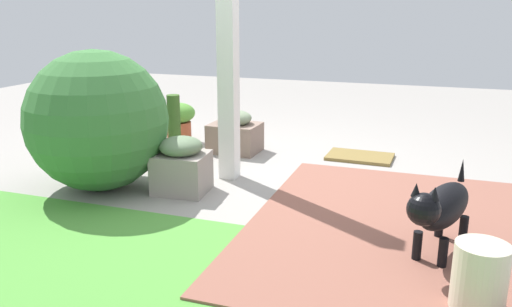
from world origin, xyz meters
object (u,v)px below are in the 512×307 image
Objects in this scene: stone_planter_nearest at (235,133)px; terracotta_pot_tall at (175,135)px; terracotta_pot_spiky at (123,126)px; terracotta_pot_broad at (179,119)px; porch_pillar at (228,32)px; ceramic_urn at (479,279)px; doormat at (360,157)px; dog at (441,207)px; stone_planter_mid at (182,165)px; round_shrub at (97,121)px.

terracotta_pot_tall is at bearing 38.26° from stone_planter_nearest.
terracotta_pot_broad is at bearing -120.44° from terracotta_pot_spiky.
stone_planter_nearest is (0.25, -0.76, -1.00)m from porch_pillar.
terracotta_pot_spiky reaches higher than stone_planter_nearest.
terracotta_pot_tall is 1.76× the size of ceramic_urn.
dog is at bearing 110.66° from doormat.
terracotta_pot_broad is 0.62m from terracotta_pot_tall.
terracotta_pot_spiky is at bearing -1.96° from terracotta_pot_tall.
round_shrub is at bearing 11.26° from stone_planter_mid.
ceramic_urn reaches higher than doormat.
doormat is (-2.24, -0.52, -0.24)m from terracotta_pot_spiky.
porch_pillar is 1.78m from doormat.
porch_pillar is 6.98× the size of ceramic_urn.
porch_pillar is at bearing 44.31° from doormat.
dog is at bearing 150.05° from porch_pillar.
ceramic_urn is at bearing 108.73° from dog.
round_shrub reaches higher than stone_planter_mid.
terracotta_pot_spiky is at bearing -24.89° from dog.
dog is at bearing 143.94° from terracotta_pot_broad.
terracotta_pot_broad is (0.97, -0.96, -0.95)m from porch_pillar.
terracotta_pot_spiky reaches higher than doormat.
stone_planter_mid is 1.29× the size of ceramic_urn.
porch_pillar is 1.27m from terracotta_pot_tall.
dog is at bearing -71.27° from ceramic_urn.
porch_pillar is at bearing 135.28° from terracotta_pot_broad.
stone_planter_nearest is 1.51m from round_shrub.
dog is at bearing 150.46° from terracotta_pot_tall.
stone_planter_nearest is 1.10m from terracotta_pot_spiky.
doormat is at bearing 179.21° from terracotta_pot_broad.
terracotta_pot_tall reaches higher than dog.
stone_planter_nearest is 0.65× the size of dog.
porch_pillar is 5.78× the size of terracotta_pot_broad.
stone_planter_mid is at bearing 50.05° from doormat.
terracotta_pot_broad is at bearing -85.60° from round_shrub.
stone_planter_mid is 1.38m from terracotta_pot_spiky.
doormat is at bearing -162.09° from terracotta_pot_tall.
porch_pillar is 3.94× the size of doormat.
porch_pillar is 1.10m from stone_planter_mid.
terracotta_pot_spiky is 3.26m from dog.
terracotta_pot_tall reaches higher than ceramic_urn.
round_shrub reaches higher than ceramic_urn.
dog is (-1.67, 0.96, -0.89)m from porch_pillar.
stone_planter_mid is 0.73× the size of terracotta_pot_tall.
round_shrub reaches higher than terracotta_pot_broad.
terracotta_pot_broad is at bearing -66.22° from terracotta_pot_tall.
porch_pillar reaches higher than doormat.
terracotta_pot_spiky is at bearing 18.57° from stone_planter_nearest.
ceramic_urn is at bearing 132.97° from stone_planter_nearest.
stone_planter_nearest reaches higher than doormat.
porch_pillar is at bearing -29.95° from dog.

